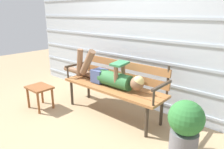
{
  "coord_description": "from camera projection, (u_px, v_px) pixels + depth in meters",
  "views": [
    {
      "loc": [
        1.91,
        -2.01,
        1.52
      ],
      "look_at": [
        0.0,
        0.19,
        0.64
      ],
      "focal_mm": 32.99,
      "sensor_mm": 36.0,
      "label": 1
    }
  ],
  "objects": [
    {
      "name": "ground_plane",
      "position": [
        104.0,
        118.0,
        3.09
      ],
      "size": [
        12.0,
        12.0,
        0.0
      ],
      "primitive_type": "plane",
      "color": "tan"
    },
    {
      "name": "house_siding",
      "position": [
        136.0,
        28.0,
        3.27
      ],
      "size": [
        5.05,
        0.08,
        2.57
      ],
      "color": "#B2BCC6",
      "rests_on": "ground"
    },
    {
      "name": "park_bench",
      "position": [
        115.0,
        83.0,
        3.14
      ],
      "size": [
        1.68,
        0.51,
        0.86
      ],
      "color": "#9E6638",
      "rests_on": "ground"
    },
    {
      "name": "reclining_person",
      "position": [
        107.0,
        75.0,
        3.12
      ],
      "size": [
        1.75,
        0.26,
        0.52
      ],
      "color": "#33703D"
    },
    {
      "name": "footstool",
      "position": [
        40.0,
        91.0,
        3.33
      ],
      "size": [
        0.4,
        0.32,
        0.38
      ],
      "color": "brown",
      "rests_on": "ground"
    },
    {
      "name": "potted_plant",
      "position": [
        185.0,
        126.0,
        2.23
      ],
      "size": [
        0.39,
        0.39,
        0.63
      ],
      "color": "slate",
      "rests_on": "ground"
    }
  ]
}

